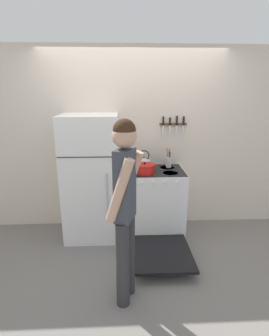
% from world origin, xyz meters
% --- Properties ---
extents(ground_plane, '(14.00, 14.00, 0.00)m').
position_xyz_m(ground_plane, '(0.00, 0.00, 0.00)').
color(ground_plane, slate).
extents(wall_back, '(10.00, 0.06, 2.55)m').
position_xyz_m(wall_back, '(0.00, 0.03, 1.27)').
color(wall_back, beige).
rests_on(wall_back, ground_plane).
extents(refrigerator, '(0.73, 0.66, 1.68)m').
position_xyz_m(refrigerator, '(-0.57, -0.32, 0.84)').
color(refrigerator, white).
rests_on(refrigerator, ground_plane).
extents(stove_range, '(0.75, 1.38, 0.93)m').
position_xyz_m(stove_range, '(0.30, -0.35, 0.46)').
color(stove_range, white).
rests_on(stove_range, ground_plane).
extents(dutch_oven_pot, '(0.30, 0.26, 0.15)m').
position_xyz_m(dutch_oven_pot, '(0.13, -0.44, 1.00)').
color(dutch_oven_pot, red).
rests_on(dutch_oven_pot, stove_range).
extents(tea_kettle, '(0.24, 0.19, 0.25)m').
position_xyz_m(tea_kettle, '(0.14, -0.19, 1.01)').
color(tea_kettle, silver).
rests_on(tea_kettle, stove_range).
extents(utensil_jar, '(0.08, 0.07, 0.28)m').
position_xyz_m(utensil_jar, '(0.49, -0.18, 1.02)').
color(utensil_jar, silver).
rests_on(utensil_jar, stove_range).
extents(person, '(0.36, 0.42, 1.75)m').
position_xyz_m(person, '(-0.13, -1.54, 1.00)').
color(person, '#2D2D30').
rests_on(person, ground_plane).
extents(wall_knife_strip, '(0.38, 0.03, 0.29)m').
position_xyz_m(wall_knife_strip, '(0.56, -0.02, 1.52)').
color(wall_knife_strip, brown).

